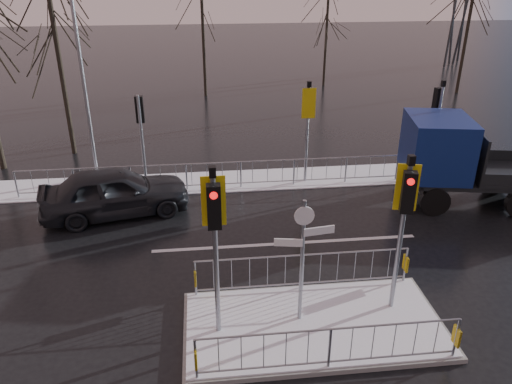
{
  "coord_description": "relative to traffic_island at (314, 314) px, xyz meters",
  "views": [
    {
      "loc": [
        -2.37,
        -8.97,
        7.79
      ],
      "look_at": [
        -0.92,
        3.73,
        1.8
      ],
      "focal_mm": 35.0,
      "sensor_mm": 36.0,
      "label": 1
    }
  ],
  "objects": [
    {
      "name": "tree_near_b",
      "position": [
        -7.99,
        12.49,
        4.76
      ],
      "size": [
        4.0,
        4.0,
        7.55
      ],
      "color": "black",
      "rests_on": "ground"
    },
    {
      "name": "traffic_island",
      "position": [
        0.0,
        0.0,
        0.0
      ],
      "size": [
        6.0,
        3.04,
        4.15
      ],
      "color": "#62635E",
      "rests_on": "ground"
    },
    {
      "name": "lane_markings",
      "position": [
        0.01,
        -0.34,
        -0.39
      ],
      "size": [
        8.0,
        11.38,
        0.01
      ],
      "color": "silver",
      "rests_on": "ground"
    },
    {
      "name": "far_kerb_fixtures",
      "position": [
        0.31,
        8.08,
        0.63
      ],
      "size": [
        18.0,
        0.65,
        3.83
      ],
      "color": "gray",
      "rests_on": "ground"
    },
    {
      "name": "car_far_lane",
      "position": [
        -5.3,
        6.35,
        0.42
      ],
      "size": [
        5.08,
        2.87,
        1.63
      ],
      "primitive_type": "imported",
      "rotation": [
        0.0,
        0.0,
        1.78
      ],
      "color": "black",
      "rests_on": "ground"
    },
    {
      "name": "flatbed_truck",
      "position": [
        6.43,
        5.94,
        1.23
      ],
      "size": [
        6.89,
        3.56,
        3.04
      ],
      "color": "black",
      "rests_on": "ground"
    },
    {
      "name": "tree_far_b",
      "position": [
        6.01,
        23.99,
        3.79
      ],
      "size": [
        3.25,
        3.25,
        6.14
      ],
      "color": "black",
      "rests_on": "ground"
    },
    {
      "name": "tree_far_a",
      "position": [
        -1.99,
        21.99,
        4.43
      ],
      "size": [
        3.75,
        3.75,
        7.08
      ],
      "color": "black",
      "rests_on": "ground"
    },
    {
      "name": "snow_verge",
      "position": [
        0.01,
        8.59,
        -0.37
      ],
      "size": [
        30.0,
        2.0,
        0.04
      ],
      "primitive_type": "cube",
      "color": "white",
      "rests_on": "ground"
    },
    {
      "name": "ground",
      "position": [
        0.01,
        -0.01,
        -0.39
      ],
      "size": [
        120.0,
        120.0,
        0.0
      ],
      "primitive_type": "plane",
      "color": "black",
      "rests_on": "ground"
    },
    {
      "name": "street_lamp_left",
      "position": [
        -6.42,
        9.49,
        4.1
      ],
      "size": [
        1.25,
        0.18,
        8.2
      ],
      "color": "gray",
      "rests_on": "ground"
    },
    {
      "name": "tree_far_c",
      "position": [
        14.01,
        20.99,
        4.76
      ],
      "size": [
        4.0,
        4.0,
        7.55
      ],
      "color": "black",
      "rests_on": "ground"
    }
  ]
}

